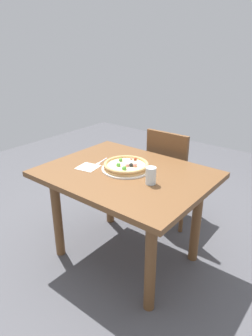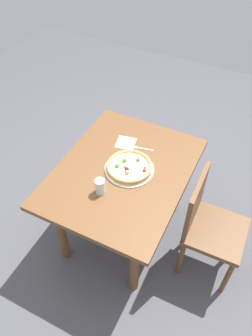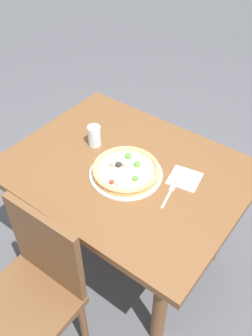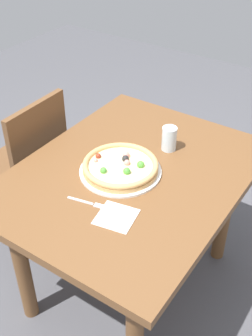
% 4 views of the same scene
% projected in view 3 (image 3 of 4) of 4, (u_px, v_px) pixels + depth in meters
% --- Properties ---
extents(ground_plane, '(6.00, 6.00, 0.00)m').
position_uv_depth(ground_plane, '(126.00, 253.00, 2.27)').
color(ground_plane, '#4C4C51').
extents(dining_table, '(1.15, 0.89, 0.72)m').
position_uv_depth(dining_table, '(126.00, 184.00, 1.86)').
color(dining_table, brown).
rests_on(dining_table, ground).
extents(chair_near, '(0.41, 0.41, 0.88)m').
position_uv_depth(chair_near, '(32.00, 292.00, 1.56)').
color(chair_near, brown).
rests_on(chair_near, ground).
extents(plate, '(0.35, 0.35, 0.01)m').
position_uv_depth(plate, '(126.00, 174.00, 1.74)').
color(plate, white).
rests_on(plate, dining_table).
extents(pizza, '(0.32, 0.32, 0.05)m').
position_uv_depth(pizza, '(126.00, 170.00, 1.73)').
color(pizza, tan).
rests_on(pizza, plate).
extents(fork, '(0.05, 0.16, 0.00)m').
position_uv_depth(fork, '(169.00, 193.00, 1.65)').
color(fork, silver).
rests_on(fork, dining_table).
extents(drinking_glass, '(0.07, 0.07, 0.11)m').
position_uv_depth(drinking_glass, '(94.00, 136.00, 1.88)').
color(drinking_glass, silver).
rests_on(drinking_glass, dining_table).
extents(napkin, '(0.16, 0.16, 0.00)m').
position_uv_depth(napkin, '(185.00, 178.00, 1.72)').
color(napkin, white).
rests_on(napkin, dining_table).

